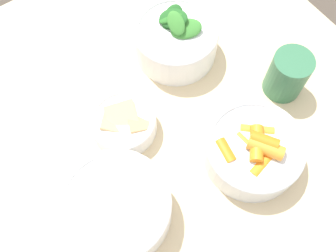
{
  "coord_description": "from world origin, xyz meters",
  "views": [
    {
      "loc": [
        0.07,
        0.18,
        1.37
      ],
      "look_at": [
        -0.08,
        -0.03,
        0.81
      ],
      "focal_mm": 40.0,
      "sensor_mm": 36.0,
      "label": 1
    }
  ],
  "objects_px": {
    "bowl_beans_hotdog": "(117,208)",
    "bowl_greens": "(176,39)",
    "bowl_cookies": "(124,122)",
    "cup": "(287,75)",
    "bowl_carrots": "(253,150)"
  },
  "relations": [
    {
      "from": "bowl_greens",
      "to": "bowl_cookies",
      "type": "height_order",
      "value": "bowl_greens"
    },
    {
      "from": "bowl_cookies",
      "to": "cup",
      "type": "height_order",
      "value": "cup"
    },
    {
      "from": "bowl_greens",
      "to": "bowl_beans_hotdog",
      "type": "relative_size",
      "value": 0.92
    },
    {
      "from": "bowl_greens",
      "to": "bowl_cookies",
      "type": "distance_m",
      "value": 0.19
    },
    {
      "from": "bowl_cookies",
      "to": "cup",
      "type": "bearing_deg",
      "value": 161.09
    },
    {
      "from": "bowl_carrots",
      "to": "bowl_beans_hotdog",
      "type": "distance_m",
      "value": 0.23
    },
    {
      "from": "bowl_cookies",
      "to": "cup",
      "type": "relative_size",
      "value": 1.31
    },
    {
      "from": "cup",
      "to": "bowl_beans_hotdog",
      "type": "bearing_deg",
      "value": 3.6
    },
    {
      "from": "bowl_greens",
      "to": "cup",
      "type": "distance_m",
      "value": 0.21
    },
    {
      "from": "bowl_carrots",
      "to": "bowl_cookies",
      "type": "xyz_separation_m",
      "value": [
        0.14,
        -0.17,
        -0.01
      ]
    },
    {
      "from": "bowl_beans_hotdog",
      "to": "bowl_carrots",
      "type": "bearing_deg",
      "value": 168.28
    },
    {
      "from": "bowl_carrots",
      "to": "bowl_beans_hotdog",
      "type": "xyz_separation_m",
      "value": [
        0.23,
        -0.05,
        -0.0
      ]
    },
    {
      "from": "bowl_carrots",
      "to": "bowl_cookies",
      "type": "relative_size",
      "value": 1.42
    },
    {
      "from": "bowl_beans_hotdog",
      "to": "bowl_greens",
      "type": "bearing_deg",
      "value": -141.77
    },
    {
      "from": "bowl_cookies",
      "to": "bowl_carrots",
      "type": "bearing_deg",
      "value": 130.8
    }
  ]
}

